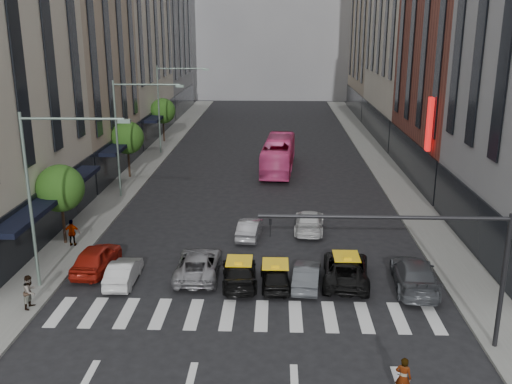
# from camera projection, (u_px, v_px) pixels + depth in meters

# --- Properties ---
(ground) EXTENTS (160.00, 160.00, 0.00)m
(ground) POSITION_uv_depth(u_px,v_px,m) (247.00, 332.00, 25.38)
(ground) COLOR black
(ground) RESTS_ON ground
(sidewalk_left) EXTENTS (3.00, 96.00, 0.15)m
(sidewalk_left) POSITION_uv_depth(u_px,v_px,m) (143.00, 167.00, 54.52)
(sidewalk_left) COLOR slate
(sidewalk_left) RESTS_ON ground
(sidewalk_right) EXTENTS (3.00, 96.00, 0.15)m
(sidewalk_right) POSITION_uv_depth(u_px,v_px,m) (385.00, 169.00, 53.71)
(sidewalk_right) COLOR slate
(sidewalk_right) RESTS_ON ground
(building_left_b) EXTENTS (8.00, 16.00, 24.00)m
(building_left_b) POSITION_uv_depth(u_px,v_px,m) (68.00, 38.00, 49.42)
(building_left_b) COLOR tan
(building_left_b) RESTS_ON ground
(building_left_d) EXTENTS (8.00, 18.00, 30.00)m
(building_left_d) POSITION_uv_depth(u_px,v_px,m) (154.00, 11.00, 84.04)
(building_left_d) COLOR gray
(building_left_d) RESTS_ON ground
(building_right_b) EXTENTS (8.00, 18.00, 26.00)m
(building_right_b) POSITION_uv_depth(u_px,v_px,m) (469.00, 26.00, 46.99)
(building_right_b) COLOR brown
(building_right_b) RESTS_ON ground
(building_right_d) EXTENTS (8.00, 18.00, 28.00)m
(building_right_d) POSITION_uv_depth(u_px,v_px,m) (386.00, 18.00, 83.13)
(building_right_d) COLOR tan
(building_right_d) RESTS_ON ground
(tree_near) EXTENTS (2.88, 2.88, 4.95)m
(tree_near) POSITION_uv_depth(u_px,v_px,m) (60.00, 188.00, 34.34)
(tree_near) COLOR black
(tree_near) RESTS_ON sidewalk_left
(tree_mid) EXTENTS (2.88, 2.88, 4.95)m
(tree_mid) POSITION_uv_depth(u_px,v_px,m) (127.00, 138.00, 49.68)
(tree_mid) COLOR black
(tree_mid) RESTS_ON sidewalk_left
(tree_far) EXTENTS (2.88, 2.88, 4.95)m
(tree_far) POSITION_uv_depth(u_px,v_px,m) (163.00, 111.00, 65.02)
(tree_far) COLOR black
(tree_far) RESTS_ON sidewalk_left
(streetlamp_near) EXTENTS (5.38, 0.25, 9.00)m
(streetlamp_near) POSITION_uv_depth(u_px,v_px,m) (46.00, 178.00, 27.89)
(streetlamp_near) COLOR gray
(streetlamp_near) RESTS_ON sidewalk_left
(streetlamp_mid) EXTENTS (5.38, 0.25, 9.00)m
(streetlamp_mid) POSITION_uv_depth(u_px,v_px,m) (128.00, 124.00, 43.23)
(streetlamp_mid) COLOR gray
(streetlamp_mid) RESTS_ON sidewalk_left
(streetlamp_far) EXTENTS (5.38, 0.25, 9.00)m
(streetlamp_far) POSITION_uv_depth(u_px,v_px,m) (167.00, 98.00, 58.57)
(streetlamp_far) COLOR gray
(streetlamp_far) RESTS_ON sidewalk_left
(traffic_signal) EXTENTS (10.10, 0.20, 6.00)m
(traffic_signal) POSITION_uv_depth(u_px,v_px,m) (436.00, 249.00, 22.88)
(traffic_signal) COLOR black
(traffic_signal) RESTS_ON ground
(liberty_sign) EXTENTS (0.30, 0.70, 4.00)m
(liberty_sign) POSITION_uv_depth(u_px,v_px,m) (429.00, 124.00, 42.41)
(liberty_sign) COLOR red
(liberty_sign) RESTS_ON ground
(car_red) EXTENTS (1.99, 4.51, 1.51)m
(car_red) POSITION_uv_depth(u_px,v_px,m) (96.00, 258.00, 31.48)
(car_red) COLOR maroon
(car_red) RESTS_ON ground
(car_white_front) EXTENTS (1.34, 3.75, 1.23)m
(car_white_front) POSITION_uv_depth(u_px,v_px,m) (124.00, 272.00, 30.02)
(car_white_front) COLOR #B9B9B9
(car_white_front) RESTS_ON ground
(car_silver) EXTENTS (2.38, 5.00, 1.38)m
(car_silver) POSITION_uv_depth(u_px,v_px,m) (198.00, 264.00, 30.83)
(car_silver) COLOR gray
(car_silver) RESTS_ON ground
(taxi_left) EXTENTS (2.14, 4.55, 1.28)m
(taxi_left) POSITION_uv_depth(u_px,v_px,m) (239.00, 272.00, 29.90)
(taxi_left) COLOR black
(taxi_left) RESTS_ON ground
(taxi_center) EXTENTS (1.66, 3.74, 1.25)m
(taxi_center) POSITION_uv_depth(u_px,v_px,m) (275.00, 275.00, 29.59)
(taxi_center) COLOR black
(taxi_center) RESTS_ON ground
(car_grey_mid) EXTENTS (1.73, 3.88, 1.24)m
(car_grey_mid) POSITION_uv_depth(u_px,v_px,m) (307.00, 275.00, 29.62)
(car_grey_mid) COLOR #3F4247
(car_grey_mid) RESTS_ON ground
(taxi_right) EXTENTS (2.87, 5.33, 1.42)m
(taxi_right) POSITION_uv_depth(u_px,v_px,m) (346.00, 269.00, 30.15)
(taxi_right) COLOR black
(taxi_right) RESTS_ON ground
(car_grey_curb) EXTENTS (2.56, 5.37, 1.51)m
(car_grey_curb) POSITION_uv_depth(u_px,v_px,m) (415.00, 275.00, 29.37)
(car_grey_curb) COLOR #45494E
(car_grey_curb) RESTS_ON ground
(car_row2_left) EXTENTS (1.70, 3.83, 1.22)m
(car_row2_left) POSITION_uv_depth(u_px,v_px,m) (250.00, 228.00, 36.44)
(car_row2_left) COLOR #9B9A9F
(car_row2_left) RESTS_ON ground
(car_row2_right) EXTENTS (2.22, 4.73, 1.33)m
(car_row2_right) POSITION_uv_depth(u_px,v_px,m) (309.00, 221.00, 37.63)
(car_row2_right) COLOR silver
(car_row2_right) RESTS_ON ground
(bus) EXTENTS (3.29, 10.98, 3.02)m
(bus) POSITION_uv_depth(u_px,v_px,m) (278.00, 155.00, 52.90)
(bus) COLOR #EA458A
(bus) RESTS_ON ground
(rider) EXTENTS (0.68, 0.58, 1.59)m
(rider) POSITION_uv_depth(u_px,v_px,m) (405.00, 363.00, 20.15)
(rider) COLOR gray
(rider) RESTS_ON motorcycle
(pedestrian_near) EXTENTS (0.75, 0.90, 1.65)m
(pedestrian_near) POSITION_uv_depth(u_px,v_px,m) (30.00, 292.00, 27.01)
(pedestrian_near) COLOR gray
(pedestrian_near) RESTS_ON sidewalk_left
(pedestrian_far) EXTENTS (0.99, 0.43, 1.67)m
(pedestrian_far) POSITION_uv_depth(u_px,v_px,m) (72.00, 233.00, 34.60)
(pedestrian_far) COLOR gray
(pedestrian_far) RESTS_ON sidewalk_left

